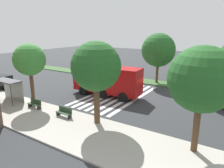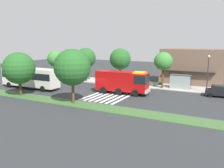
# 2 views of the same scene
# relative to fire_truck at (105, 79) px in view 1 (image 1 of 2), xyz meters

# --- Properties ---
(ground_plane) EXTENTS (120.00, 120.00, 0.00)m
(ground_plane) POSITION_rel_fire_truck_xyz_m (-3.67, -0.71, -2.08)
(ground_plane) COLOR #2D3033
(sidewalk) EXTENTS (60.00, 5.67, 0.14)m
(sidewalk) POSITION_rel_fire_truck_xyz_m (-3.67, 8.92, -2.01)
(sidewalk) COLOR #ADA89E
(sidewalk) RESTS_ON ground_plane
(median_strip) EXTENTS (60.00, 3.00, 0.14)m
(median_strip) POSITION_rel_fire_truck_xyz_m (-3.67, -9.02, -2.01)
(median_strip) COLOR #3D6033
(median_strip) RESTS_ON ground_plane
(crosswalk) EXTENTS (5.85, 12.24, 0.01)m
(crosswalk) POSITION_rel_fire_truck_xyz_m (-1.29, -0.71, -2.08)
(crosswalk) COLOR silver
(crosswalk) RESTS_ON ground_plane
(fire_truck) EXTENTS (8.86, 3.17, 3.75)m
(fire_truck) POSITION_rel_fire_truck_xyz_m (0.00, 0.00, 0.00)
(fire_truck) COLOR #A50C0C
(fire_truck) RESTS_ON ground_plane
(parked_car_mid) EXTENTS (4.78, 2.27, 1.78)m
(parked_car_mid) POSITION_rel_fire_truck_xyz_m (14.27, 4.89, -1.17)
(parked_car_mid) COLOR black
(parked_car_mid) RESTS_ON ground_plane
(bus_stop_shelter) EXTENTS (3.50, 1.40, 2.46)m
(bus_stop_shelter) POSITION_rel_fire_truck_xyz_m (7.39, 7.75, -0.20)
(bus_stop_shelter) COLOR #4C4C51
(bus_stop_shelter) RESTS_ON sidewalk
(bench_near_shelter) EXTENTS (1.60, 0.50, 0.90)m
(bench_near_shelter) POSITION_rel_fire_truck_xyz_m (3.39, 7.72, -1.49)
(bench_near_shelter) COLOR #2D472D
(bench_near_shelter) RESTS_ON sidewalk
(bench_west_of_shelter) EXTENTS (1.60, 0.50, 0.90)m
(bench_west_of_shelter) POSITION_rel_fire_truck_xyz_m (-0.78, 7.72, -1.49)
(bench_west_of_shelter) COLOR #2D472D
(bench_west_of_shelter) RESTS_ON sidewalk
(sidewalk_tree_west) EXTENTS (4.13, 4.13, 6.92)m
(sidewalk_tree_west) POSITION_rel_fire_truck_xyz_m (-12.00, 7.09, 2.89)
(sidewalk_tree_west) COLOR #513823
(sidewalk_tree_west) RESTS_ON sidewalk
(sidewalk_tree_center) EXTENTS (4.09, 4.09, 6.95)m
(sidewalk_tree_center) POSITION_rel_fire_truck_xyz_m (-4.05, 7.09, 2.93)
(sidewalk_tree_center) COLOR #513823
(sidewalk_tree_center) RESTS_ON sidewalk
(sidewalk_tree_east) EXTENTS (3.27, 3.27, 6.44)m
(sidewalk_tree_east) POSITION_rel_fire_truck_xyz_m (4.42, 7.09, 2.82)
(sidewalk_tree_east) COLOR #513823
(sidewalk_tree_east) RESTS_ON sidewalk
(median_tree_west) EXTENTS (4.91, 4.91, 7.35)m
(median_tree_west) POSITION_rel_fire_truck_xyz_m (-3.32, -9.02, 2.94)
(median_tree_west) COLOR #513823
(median_tree_west) RESTS_ON median_strip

